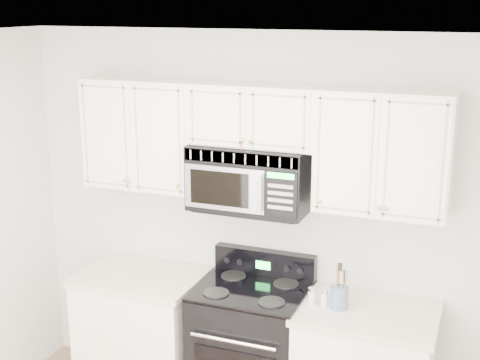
% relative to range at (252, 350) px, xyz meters
% --- Properties ---
extents(room, '(3.51, 3.51, 2.61)m').
position_rel_range_xyz_m(room, '(-0.03, -1.45, 0.82)').
color(room, '#9E7358').
rests_on(room, ground).
extents(base_cabinet_left, '(0.86, 0.65, 0.92)m').
position_rel_range_xyz_m(base_cabinet_left, '(-0.83, -0.01, -0.06)').
color(base_cabinet_left, white).
rests_on(base_cabinet_left, ground).
extents(range, '(0.72, 0.66, 1.11)m').
position_rel_range_xyz_m(range, '(0.00, 0.00, 0.00)').
color(range, black).
rests_on(range, ground).
extents(upper_cabinets, '(2.44, 0.37, 0.75)m').
position_rel_range_xyz_m(upper_cabinets, '(-0.03, 0.14, 1.45)').
color(upper_cabinets, white).
rests_on(upper_cabinets, ground).
extents(microwave, '(0.77, 0.44, 0.43)m').
position_rel_range_xyz_m(microwave, '(-0.06, 0.11, 1.18)').
color(microwave, black).
rests_on(microwave, ground).
extents(utensil_crock, '(0.11, 0.11, 0.30)m').
position_rel_range_xyz_m(utensil_crock, '(0.60, -0.05, 0.51)').
color(utensil_crock, slate).
rests_on(utensil_crock, base_cabinet_right).
extents(shaker_salt, '(0.05, 0.05, 0.11)m').
position_rel_range_xyz_m(shaker_salt, '(0.42, -0.05, 0.49)').
color(shaker_salt, silver).
rests_on(shaker_salt, base_cabinet_right).
extents(shaker_pepper, '(0.05, 0.05, 0.11)m').
position_rel_range_xyz_m(shaker_pepper, '(0.50, -0.05, 0.49)').
color(shaker_pepper, silver).
rests_on(shaker_pepper, base_cabinet_right).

